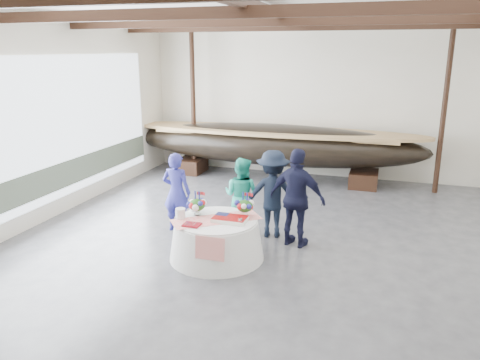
% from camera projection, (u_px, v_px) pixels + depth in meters
% --- Properties ---
extents(floor, '(10.00, 12.00, 0.01)m').
position_uv_depth(floor, '(259.00, 250.00, 8.96)').
color(floor, '#3D3D42').
rests_on(floor, ground).
extents(wall_back, '(10.00, 0.02, 4.50)m').
position_uv_depth(wall_back, '(314.00, 101.00, 13.86)').
color(wall_back, silver).
rests_on(wall_back, ground).
extents(wall_left, '(0.02, 12.00, 4.50)m').
position_uv_depth(wall_left, '(31.00, 122.00, 9.83)').
color(wall_left, silver).
rests_on(wall_left, ground).
extents(ceiling, '(10.00, 12.00, 0.01)m').
position_uv_depth(ceiling, '(262.00, 1.00, 7.75)').
color(ceiling, white).
rests_on(ceiling, wall_back).
extents(pavilion_structure, '(9.80, 11.76, 4.50)m').
position_uv_depth(pavilion_structure, '(273.00, 34.00, 8.67)').
color(pavilion_structure, black).
rests_on(pavilion_structure, ground).
extents(open_bay, '(0.03, 7.00, 3.20)m').
position_uv_depth(open_bay, '(66.00, 134.00, 10.84)').
color(open_bay, silver).
rests_on(open_bay, ground).
extents(longboat_display, '(8.74, 1.75, 1.64)m').
position_uv_depth(longboat_display, '(273.00, 144.00, 13.65)').
color(longboat_display, black).
rests_on(longboat_display, ground).
extents(banquet_table, '(1.74, 1.74, 0.75)m').
position_uv_depth(banquet_table, '(217.00, 239.00, 8.57)').
color(banquet_table, white).
rests_on(banquet_table, ground).
extents(tabletop_items, '(1.60, 1.43, 0.40)m').
position_uv_depth(tabletop_items, '(218.00, 209.00, 8.56)').
color(tabletop_items, red).
rests_on(tabletop_items, banquet_table).
extents(guest_woman_blue, '(0.62, 0.41, 1.69)m').
position_uv_depth(guest_woman_blue, '(177.00, 192.00, 9.75)').
color(guest_woman_blue, navy).
rests_on(guest_woman_blue, ground).
extents(guest_woman_teal, '(0.88, 0.74, 1.60)m').
position_uv_depth(guest_woman_teal, '(241.00, 196.00, 9.67)').
color(guest_woman_teal, '#21AD93').
rests_on(guest_woman_teal, ground).
extents(guest_man_left, '(1.26, 0.87, 1.80)m').
position_uv_depth(guest_man_left, '(273.00, 194.00, 9.45)').
color(guest_man_left, black).
rests_on(guest_man_left, ground).
extents(guest_man_right, '(1.21, 0.73, 1.94)m').
position_uv_depth(guest_man_right, '(297.00, 198.00, 8.95)').
color(guest_man_right, black).
rests_on(guest_man_right, ground).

